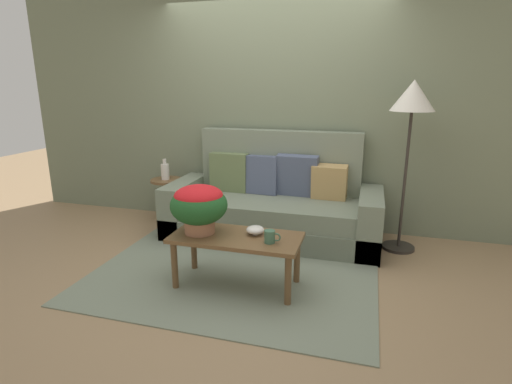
{
  "coord_description": "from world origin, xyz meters",
  "views": [
    {
      "loc": [
        1.07,
        -3.2,
        1.63
      ],
      "look_at": [
        0.1,
        0.21,
        0.66
      ],
      "focal_mm": 28.06,
      "sensor_mm": 36.0,
      "label": 1
    }
  ],
  "objects_px": {
    "snack_bowl": "(255,230)",
    "table_vase": "(165,171)",
    "coffee_table": "(236,243)",
    "potted_plant": "(199,204)",
    "coffee_mug": "(270,237)",
    "couch": "(273,206)",
    "floor_lamp": "(412,107)",
    "side_table": "(167,192)"
  },
  "relations": [
    {
      "from": "coffee_mug",
      "to": "snack_bowl",
      "type": "height_order",
      "value": "coffee_mug"
    },
    {
      "from": "couch",
      "to": "floor_lamp",
      "type": "bearing_deg",
      "value": -0.59
    },
    {
      "from": "coffee_table",
      "to": "potted_plant",
      "type": "relative_size",
      "value": 2.25
    },
    {
      "from": "coffee_table",
      "to": "potted_plant",
      "type": "distance_m",
      "value": 0.44
    },
    {
      "from": "side_table",
      "to": "coffee_mug",
      "type": "xyz_separation_m",
      "value": [
        1.61,
        -1.37,
        0.13
      ]
    },
    {
      "from": "floor_lamp",
      "to": "potted_plant",
      "type": "bearing_deg",
      "value": -144.21
    },
    {
      "from": "couch",
      "to": "coffee_table",
      "type": "bearing_deg",
      "value": -91.09
    },
    {
      "from": "potted_plant",
      "to": "coffee_mug",
      "type": "relative_size",
      "value": 3.59
    },
    {
      "from": "potted_plant",
      "to": "side_table",
      "type": "bearing_deg",
      "value": 127.34
    },
    {
      "from": "coffee_table",
      "to": "floor_lamp",
      "type": "height_order",
      "value": "floor_lamp"
    },
    {
      "from": "couch",
      "to": "potted_plant",
      "type": "distance_m",
      "value": 1.29
    },
    {
      "from": "table_vase",
      "to": "snack_bowl",
      "type": "bearing_deg",
      "value": -39.92
    },
    {
      "from": "couch",
      "to": "coffee_table",
      "type": "relative_size",
      "value": 2.16
    },
    {
      "from": "couch",
      "to": "potted_plant",
      "type": "height_order",
      "value": "couch"
    },
    {
      "from": "coffee_table",
      "to": "coffee_mug",
      "type": "xyz_separation_m",
      "value": [
        0.3,
        -0.07,
        0.11
      ]
    },
    {
      "from": "snack_bowl",
      "to": "table_vase",
      "type": "height_order",
      "value": "table_vase"
    },
    {
      "from": "coffee_table",
      "to": "floor_lamp",
      "type": "distance_m",
      "value": 2.06
    },
    {
      "from": "floor_lamp",
      "to": "snack_bowl",
      "type": "xyz_separation_m",
      "value": [
        -1.2,
        -1.11,
        -0.93
      ]
    },
    {
      "from": "couch",
      "to": "coffee_table",
      "type": "height_order",
      "value": "couch"
    },
    {
      "from": "coffee_table",
      "to": "table_vase",
      "type": "relative_size",
      "value": 4.25
    },
    {
      "from": "coffee_table",
      "to": "potted_plant",
      "type": "bearing_deg",
      "value": -178.44
    },
    {
      "from": "side_table",
      "to": "table_vase",
      "type": "xyz_separation_m",
      "value": [
        -0.01,
        -0.01,
        0.26
      ]
    },
    {
      "from": "snack_bowl",
      "to": "coffee_table",
      "type": "bearing_deg",
      "value": -153.1
    },
    {
      "from": "table_vase",
      "to": "floor_lamp",
      "type": "bearing_deg",
      "value": -2.39
    },
    {
      "from": "potted_plant",
      "to": "table_vase",
      "type": "relative_size",
      "value": 1.89
    },
    {
      "from": "potted_plant",
      "to": "snack_bowl",
      "type": "relative_size",
      "value": 3.19
    },
    {
      "from": "floor_lamp",
      "to": "table_vase",
      "type": "height_order",
      "value": "floor_lamp"
    },
    {
      "from": "side_table",
      "to": "coffee_table",
      "type": "bearing_deg",
      "value": -44.77
    },
    {
      "from": "couch",
      "to": "floor_lamp",
      "type": "distance_m",
      "value": 1.7
    },
    {
      "from": "coffee_table",
      "to": "snack_bowl",
      "type": "bearing_deg",
      "value": 26.9
    },
    {
      "from": "side_table",
      "to": "floor_lamp",
      "type": "height_order",
      "value": "floor_lamp"
    },
    {
      "from": "coffee_table",
      "to": "floor_lamp",
      "type": "bearing_deg",
      "value": 41.46
    },
    {
      "from": "coffee_mug",
      "to": "snack_bowl",
      "type": "relative_size",
      "value": 0.89
    },
    {
      "from": "snack_bowl",
      "to": "table_vase",
      "type": "xyz_separation_m",
      "value": [
        -1.46,
        1.22,
        0.14
      ]
    },
    {
      "from": "potted_plant",
      "to": "snack_bowl",
      "type": "xyz_separation_m",
      "value": [
        0.45,
        0.08,
        -0.2
      ]
    },
    {
      "from": "potted_plant",
      "to": "table_vase",
      "type": "distance_m",
      "value": 1.65
    },
    {
      "from": "coffee_table",
      "to": "side_table",
      "type": "xyz_separation_m",
      "value": [
        -1.31,
        1.3,
        -0.02
      ]
    },
    {
      "from": "coffee_table",
      "to": "snack_bowl",
      "type": "xyz_separation_m",
      "value": [
        0.14,
        0.07,
        0.1
      ]
    },
    {
      "from": "couch",
      "to": "table_vase",
      "type": "height_order",
      "value": "couch"
    },
    {
      "from": "coffee_mug",
      "to": "snack_bowl",
      "type": "distance_m",
      "value": 0.21
    },
    {
      "from": "snack_bowl",
      "to": "table_vase",
      "type": "bearing_deg",
      "value": 140.08
    },
    {
      "from": "couch",
      "to": "floor_lamp",
      "type": "height_order",
      "value": "floor_lamp"
    }
  ]
}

